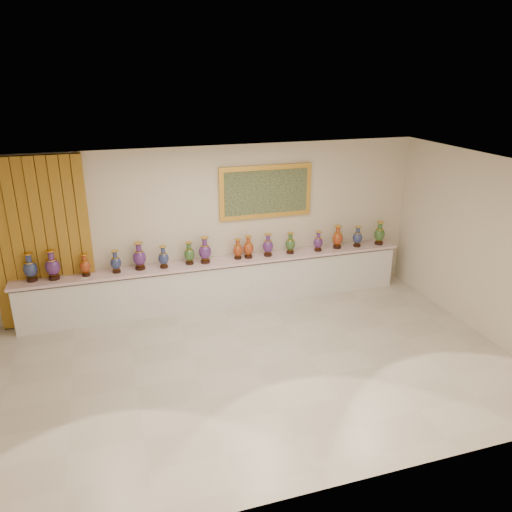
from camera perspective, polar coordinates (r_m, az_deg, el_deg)
The scene contains 20 objects.
ground at distance 7.80m, azimuth -0.09°, elevation -12.50°, with size 8.00×8.00×0.00m, color beige.
room at distance 9.10m, azimuth -19.41°, elevation 2.36°, with size 8.00×8.00×8.00m.
counter at distance 9.53m, azimuth -4.16°, elevation -3.13°, with size 7.28×0.48×0.90m.
vase_0 at distance 9.18m, azimuth -24.40°, elevation -1.33°, with size 0.24×0.24×0.49m.
vase_1 at distance 9.11m, azimuth -22.23°, elevation -1.10°, with size 0.31×0.31×0.52m.
vase_2 at distance 9.08m, azimuth -18.94°, elevation -1.10°, with size 0.19×0.19×0.40m.
vase_3 at distance 9.07m, azimuth -15.74°, elevation -0.74°, with size 0.25×0.25×0.41m.
vase_4 at distance 9.10m, azimuth -13.18°, elevation -0.14°, with size 0.29×0.29×0.50m.
vase_5 at distance 9.09m, azimuth -10.53°, elevation -0.23°, with size 0.20×0.20×0.41m.
vase_6 at distance 9.19m, azimuth -7.64°, elevation 0.21°, with size 0.26×0.26×0.42m.
vase_7 at distance 9.20m, azimuth -5.85°, elevation 0.53°, with size 0.27×0.27×0.50m.
vase_8 at distance 9.37m, azimuth -2.10°, elevation 0.69°, with size 0.23×0.23×0.39m.
vase_9 at distance 9.41m, azimuth -0.88°, elevation 0.92°, with size 0.22×0.22×0.43m.
vase_10 at distance 9.51m, azimuth 1.37°, elevation 1.16°, with size 0.23×0.23×0.44m.
vase_11 at distance 9.68m, azimuth 3.94°, elevation 1.37°, with size 0.24×0.24×0.41m.
vase_12 at distance 9.86m, azimuth 7.11°, elevation 1.59°, with size 0.19×0.19×0.40m.
vase_13 at distance 10.06m, azimuth 9.30°, elevation 2.04°, with size 0.28×0.28×0.47m.
vase_14 at distance 10.24m, azimuth 11.53°, elevation 2.08°, with size 0.24×0.24×0.42m.
vase_15 at distance 10.46m, azimuth 13.92°, elevation 2.43°, with size 0.28×0.28×0.47m.
label_card at distance 9.03m, azimuth -19.03°, elevation -2.43°, with size 0.10×0.06×0.00m, color white.
Camera 1 is at (-1.94, -6.25, 4.25)m, focal length 35.00 mm.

